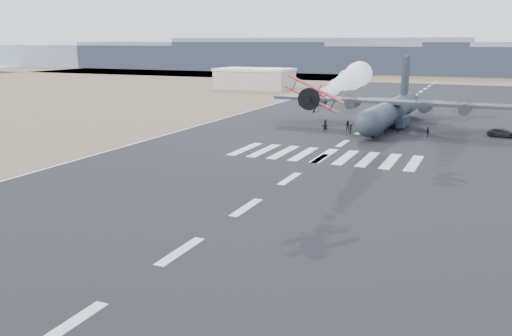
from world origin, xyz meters
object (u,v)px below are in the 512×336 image
Objects in this scene: hangar_left at (255,78)px; aerobatic_biplane at (313,95)px; crew_c at (386,129)px; crew_h at (351,129)px; crew_a at (398,127)px; support_vehicle at (503,133)px; transport_aircraft at (391,109)px; crew_g at (367,125)px; crew_f at (325,127)px; crew_b at (347,126)px; crew_d at (428,132)px; crew_e at (325,124)px.

hangar_left is 4.13× the size of aerobatic_biplane.
crew_c reaches higher than crew_h.
crew_a is (3.12, 39.11, -8.85)m from aerobatic_biplane.
hangar_left is at bearing 130.47° from crew_c.
aerobatic_biplane is 46.86m from support_vehicle.
hangar_left reaches higher than crew_c.
crew_h is (-4.75, -10.51, -2.43)m from transport_aircraft.
crew_c is at bearing 81.09° from crew_g.
crew_f is 4.94m from crew_h.
transport_aircraft is 9.92m from crew_b.
crew_a is 8.63m from crew_b.
crew_g is at bearing 89.71° from aerobatic_biplane.
transport_aircraft is at bearing -168.28° from crew_d.
transport_aircraft is at bearing 178.22° from crew_g.
crew_h is (-23.76, -6.87, 0.10)m from support_vehicle.
crew_b is at bearing 100.74° from crew_e.
crew_e is at bearing -31.42° from crew_g.
hangar_left is at bearing 132.93° from transport_aircraft.
aerobatic_biplane is at bearing -63.52° from hangar_left.
crew_a is 1.16× the size of crew_f.
crew_g is at bearing 137.75° from crew_c.
crew_c is 5.86m from crew_g.
hangar_left is at bearing 80.70° from crew_f.
transport_aircraft is at bearing -138.77° from crew_a.
crew_a is 1.18× the size of crew_d.
crew_b is (-5.40, 37.71, -8.88)m from aerobatic_biplane.
crew_c reaches higher than crew_d.
crew_e is at bearing -6.55° from crew_b.
crew_e is at bearing 103.08° from support_vehicle.
hangar_left is 15.28× the size of crew_f.
aerobatic_biplane is at bearing -43.20° from crew_d.
crew_c is 1.10× the size of crew_f.
crew_b reaches higher than crew_c.
aerobatic_biplane is 3.75× the size of crew_d.
crew_h is (-1.34, -6.17, -0.01)m from crew_g.
crew_b is 1.03× the size of crew_c.
crew_c is at bearing 111.16° from support_vehicle.
transport_aircraft is 8.85m from crew_c.
hangar_left reaches higher than crew_h.
crew_f is at bearing -171.61° from crew_c.
crew_c is at bearing -118.96° from crew_d.
crew_f is at bearing 31.41° from crew_e.
crew_e is at bearing -124.32° from crew_d.
crew_g is at bearing -125.73° from transport_aircraft.
crew_b is 1.13× the size of crew_g.
crew_b is 1.14× the size of crew_h.
crew_h is at bearing 24.17° from crew_g.
crew_c is 6.84m from crew_d.
aerobatic_biplane is 1.19× the size of support_vehicle.
crew_a is at bearing 59.09° from crew_c.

